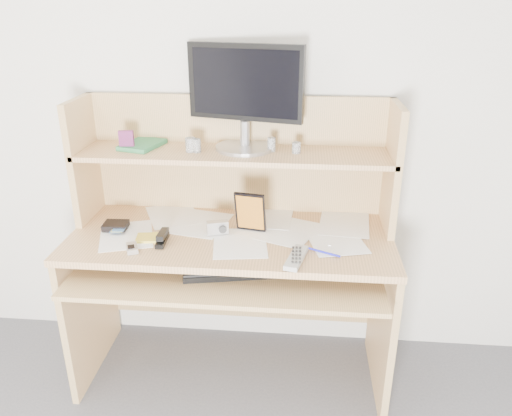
# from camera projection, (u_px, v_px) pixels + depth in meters

# --- Properties ---
(back_wall) EXTENTS (3.60, 0.04, 2.50)m
(back_wall) POSITION_uv_depth(u_px,v_px,m) (238.00, 105.00, 2.27)
(back_wall) COLOR silver
(back_wall) RESTS_ON floor
(desk) EXTENTS (1.40, 0.70, 1.30)m
(desk) POSITION_uv_depth(u_px,v_px,m) (233.00, 238.00, 2.27)
(desk) COLOR tan
(desk) RESTS_ON floor
(paper_clutter) EXTENTS (1.32, 0.54, 0.01)m
(paper_clutter) POSITION_uv_depth(u_px,v_px,m) (231.00, 234.00, 2.17)
(paper_clutter) COLOR white
(paper_clutter) RESTS_ON desk
(keyboard) EXTENTS (0.53, 0.28, 0.04)m
(keyboard) POSITION_uv_depth(u_px,v_px,m) (245.00, 266.00, 2.08)
(keyboard) COLOR black
(keyboard) RESTS_ON desk
(tv_remote) EXTENTS (0.10, 0.20, 0.02)m
(tv_remote) POSITION_uv_depth(u_px,v_px,m) (296.00, 258.00, 1.94)
(tv_remote) COLOR #A5A6A1
(tv_remote) RESTS_ON paper_clutter
(flip_phone) EXTENTS (0.07, 0.09, 0.02)m
(flip_phone) POSITION_uv_depth(u_px,v_px,m) (132.00, 247.00, 2.02)
(flip_phone) COLOR #B3B4B6
(flip_phone) RESTS_ON paper_clutter
(stapler) EXTENTS (0.04, 0.13, 0.04)m
(stapler) POSITION_uv_depth(u_px,v_px,m) (162.00, 237.00, 2.09)
(stapler) COLOR black
(stapler) RESTS_ON paper_clutter
(wallet) EXTENTS (0.11, 0.09, 0.03)m
(wallet) POSITION_uv_depth(u_px,v_px,m) (116.00, 225.00, 2.21)
(wallet) COLOR black
(wallet) RESTS_ON paper_clutter
(sticky_note_pad) EXTENTS (0.10, 0.10, 0.01)m
(sticky_note_pad) POSITION_uv_depth(u_px,v_px,m) (147.00, 238.00, 2.13)
(sticky_note_pad) COLOR #EEEF3E
(sticky_note_pad) RESTS_ON desk
(digital_camera) EXTENTS (0.10, 0.06, 0.06)m
(digital_camera) POSITION_uv_depth(u_px,v_px,m) (217.00, 227.00, 2.16)
(digital_camera) COLOR #B0B0B2
(digital_camera) RESTS_ON paper_clutter
(game_case) EXTENTS (0.13, 0.04, 0.19)m
(game_case) POSITION_uv_depth(u_px,v_px,m) (250.00, 212.00, 2.15)
(game_case) COLOR black
(game_case) RESTS_ON paper_clutter
(blue_pen) EXTENTS (0.13, 0.07, 0.01)m
(blue_pen) POSITION_uv_depth(u_px,v_px,m) (323.00, 252.00, 2.00)
(blue_pen) COLOR #191ABC
(blue_pen) RESTS_ON paper_clutter
(card_box) EXTENTS (0.07, 0.03, 0.09)m
(card_box) POSITION_uv_depth(u_px,v_px,m) (127.00, 141.00, 2.18)
(card_box) COLOR #9F2C15
(card_box) RESTS_ON desk
(shelf_book) EXTENTS (0.19, 0.23, 0.02)m
(shelf_book) POSITION_uv_depth(u_px,v_px,m) (142.00, 145.00, 2.24)
(shelf_book) COLOR #2E753D
(shelf_book) RESTS_ON desk
(chip_stack_a) EXTENTS (0.05, 0.05, 0.06)m
(chip_stack_a) POSITION_uv_depth(u_px,v_px,m) (191.00, 145.00, 2.16)
(chip_stack_a) COLOR black
(chip_stack_a) RESTS_ON desk
(chip_stack_b) EXTENTS (0.05, 0.05, 0.06)m
(chip_stack_b) POSITION_uv_depth(u_px,v_px,m) (197.00, 146.00, 2.16)
(chip_stack_b) COLOR white
(chip_stack_b) RESTS_ON desk
(chip_stack_c) EXTENTS (0.05, 0.05, 0.05)m
(chip_stack_c) POSITION_uv_depth(u_px,v_px,m) (296.00, 148.00, 2.14)
(chip_stack_c) COLOR black
(chip_stack_c) RESTS_ON desk
(chip_stack_d) EXTENTS (0.05, 0.05, 0.06)m
(chip_stack_d) POSITION_uv_depth(u_px,v_px,m) (271.00, 144.00, 2.17)
(chip_stack_d) COLOR white
(chip_stack_d) RESTS_ON desk
(monitor) EXTENTS (0.51, 0.26, 0.45)m
(monitor) POSITION_uv_depth(u_px,v_px,m) (245.00, 94.00, 2.14)
(monitor) COLOR #ACACB1
(monitor) RESTS_ON desk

